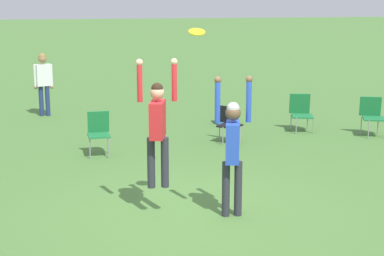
{
  "coord_description": "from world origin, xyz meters",
  "views": [
    {
      "loc": [
        -1.4,
        -9.35,
        3.45
      ],
      "look_at": [
        0.06,
        0.18,
        1.3
      ],
      "focal_mm": 60.0,
      "sensor_mm": 36.0,
      "label": 1
    }
  ],
  "objects_px": {
    "camping_chair_2": "(99,130)",
    "person_spectator_near": "(43,79)",
    "person_jumping": "(157,121)",
    "frisbee": "(197,32)",
    "camping_chair_1": "(229,121)",
    "camping_chair_0": "(372,113)",
    "cooler_box": "(227,116)",
    "person_defending": "(233,143)",
    "camping_chair_3": "(301,110)"
  },
  "relations": [
    {
      "from": "camping_chair_0",
      "to": "camping_chair_1",
      "type": "xyz_separation_m",
      "value": [
        -3.44,
        -0.1,
        -0.06
      ]
    },
    {
      "from": "frisbee",
      "to": "person_spectator_near",
      "type": "bearing_deg",
      "value": 108.96
    },
    {
      "from": "person_spectator_near",
      "to": "cooler_box",
      "type": "distance_m",
      "value": 5.05
    },
    {
      "from": "person_jumping",
      "to": "camping_chair_2",
      "type": "bearing_deg",
      "value": 26.27
    },
    {
      "from": "camping_chair_3",
      "to": "person_jumping",
      "type": "bearing_deg",
      "value": 65.4
    },
    {
      "from": "frisbee",
      "to": "camping_chair_0",
      "type": "distance_m",
      "value": 7.19
    },
    {
      "from": "camping_chair_2",
      "to": "camping_chair_1",
      "type": "bearing_deg",
      "value": -170.78
    },
    {
      "from": "camping_chair_0",
      "to": "camping_chair_3",
      "type": "distance_m",
      "value": 1.66
    },
    {
      "from": "camping_chair_0",
      "to": "cooler_box",
      "type": "distance_m",
      "value": 3.58
    },
    {
      "from": "frisbee",
      "to": "camping_chair_3",
      "type": "relative_size",
      "value": 0.28
    },
    {
      "from": "cooler_box",
      "to": "camping_chair_3",
      "type": "bearing_deg",
      "value": -33.72
    },
    {
      "from": "person_defending",
      "to": "frisbee",
      "type": "height_order",
      "value": "frisbee"
    },
    {
      "from": "person_spectator_near",
      "to": "camping_chair_0",
      "type": "bearing_deg",
      "value": -43.47
    },
    {
      "from": "camping_chair_0",
      "to": "person_defending",
      "type": "bearing_deg",
      "value": 64.49
    },
    {
      "from": "person_jumping",
      "to": "camping_chair_2",
      "type": "distance_m",
      "value": 3.9
    },
    {
      "from": "person_spectator_near",
      "to": "camping_chair_1",
      "type": "bearing_deg",
      "value": -59.08
    },
    {
      "from": "camping_chair_1",
      "to": "cooler_box",
      "type": "distance_m",
      "value": 1.94
    },
    {
      "from": "camping_chair_0",
      "to": "camping_chair_1",
      "type": "relative_size",
      "value": 1.14
    },
    {
      "from": "person_jumping",
      "to": "frisbee",
      "type": "xyz_separation_m",
      "value": [
        0.57,
        -0.19,
        1.33
      ]
    },
    {
      "from": "camping_chair_2",
      "to": "cooler_box",
      "type": "bearing_deg",
      "value": -146.3
    },
    {
      "from": "frisbee",
      "to": "camping_chair_1",
      "type": "bearing_deg",
      "value": 72.29
    },
    {
      "from": "person_jumping",
      "to": "camping_chair_2",
      "type": "xyz_separation_m",
      "value": [
        -0.86,
        3.69,
        -0.92
      ]
    },
    {
      "from": "person_jumping",
      "to": "camping_chair_0",
      "type": "relative_size",
      "value": 2.18
    },
    {
      "from": "person_defending",
      "to": "camping_chair_0",
      "type": "distance_m",
      "value": 6.52
    },
    {
      "from": "person_spectator_near",
      "to": "person_jumping",
      "type": "bearing_deg",
      "value": -93.27
    },
    {
      "from": "person_defending",
      "to": "camping_chair_2",
      "type": "distance_m",
      "value": 4.44
    },
    {
      "from": "person_defending",
      "to": "cooler_box",
      "type": "xyz_separation_m",
      "value": [
        1.3,
        6.58,
        -0.95
      ]
    },
    {
      "from": "frisbee",
      "to": "camping_chair_1",
      "type": "height_order",
      "value": "frisbee"
    },
    {
      "from": "person_jumping",
      "to": "person_defending",
      "type": "height_order",
      "value": "person_jumping"
    },
    {
      "from": "camping_chair_1",
      "to": "cooler_box",
      "type": "bearing_deg",
      "value": -61.34
    },
    {
      "from": "person_defending",
      "to": "camping_chair_0",
      "type": "height_order",
      "value": "person_defending"
    },
    {
      "from": "person_jumping",
      "to": "camping_chair_0",
      "type": "height_order",
      "value": "person_jumping"
    },
    {
      "from": "person_defending",
      "to": "person_spectator_near",
      "type": "bearing_deg",
      "value": -144.87
    },
    {
      "from": "camping_chair_1",
      "to": "camping_chair_2",
      "type": "xyz_separation_m",
      "value": [
        -2.91,
        -0.75,
        0.07
      ]
    },
    {
      "from": "camping_chair_0",
      "to": "camping_chair_3",
      "type": "xyz_separation_m",
      "value": [
        -1.49,
        0.73,
        -0.03
      ]
    },
    {
      "from": "person_defending",
      "to": "camping_chair_3",
      "type": "relative_size",
      "value": 2.41
    },
    {
      "from": "camping_chair_0",
      "to": "camping_chair_1",
      "type": "height_order",
      "value": "camping_chair_0"
    },
    {
      "from": "person_jumping",
      "to": "frisbee",
      "type": "height_order",
      "value": "frisbee"
    },
    {
      "from": "cooler_box",
      "to": "camping_chair_2",
      "type": "bearing_deg",
      "value": -141.06
    },
    {
      "from": "camping_chair_1",
      "to": "frisbee",
      "type": "bearing_deg",
      "value": 111.76
    },
    {
      "from": "camping_chair_0",
      "to": "camping_chair_3",
      "type": "height_order",
      "value": "camping_chair_0"
    },
    {
      "from": "camping_chair_2",
      "to": "person_spectator_near",
      "type": "xyz_separation_m",
      "value": [
        -1.41,
        4.38,
        0.47
      ]
    },
    {
      "from": "camping_chair_0",
      "to": "camping_chair_3",
      "type": "bearing_deg",
      "value": -9.12
    },
    {
      "from": "person_defending",
      "to": "person_spectator_near",
      "type": "distance_m",
      "value": 8.98
    },
    {
      "from": "frisbee",
      "to": "camping_chair_1",
      "type": "xyz_separation_m",
      "value": [
        1.48,
        4.62,
        -2.33
      ]
    },
    {
      "from": "camping_chair_1",
      "to": "camping_chair_2",
      "type": "distance_m",
      "value": 3.0
    },
    {
      "from": "person_defending",
      "to": "camping_chair_3",
      "type": "bearing_deg",
      "value": 165.4
    },
    {
      "from": "camping_chair_2",
      "to": "person_defending",
      "type": "bearing_deg",
      "value": 111.24
    },
    {
      "from": "camping_chair_0",
      "to": "cooler_box",
      "type": "xyz_separation_m",
      "value": [
        -3.08,
        1.79,
        -0.33
      ]
    },
    {
      "from": "person_defending",
      "to": "person_spectator_near",
      "type": "relative_size",
      "value": 1.27
    }
  ]
}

